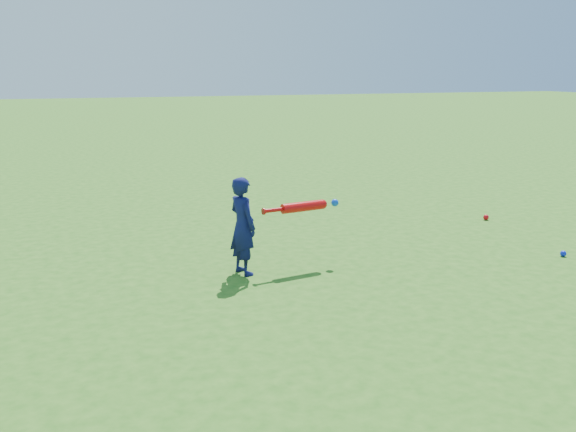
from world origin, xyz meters
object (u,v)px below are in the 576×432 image
Objects in this scene: ground_ball_red at (486,217)px; ground_ball_blue at (563,254)px; child at (243,226)px; bat_swing at (306,206)px.

ground_ball_red is 1.71m from ground_ball_blue.
child is 3.43m from ground_ball_blue.
child is 3.81m from ground_ball_red.
ground_ball_red is (3.64, 1.05, -0.44)m from child.
bat_swing reaches higher than ground_ball_red.
bat_swing reaches higher than ground_ball_blue.
ground_ball_blue is 0.07× the size of bat_swing.
child reaches higher than bat_swing.
ground_ball_blue is 2.81m from bat_swing.
bat_swing is at bearing -101.15° from child.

